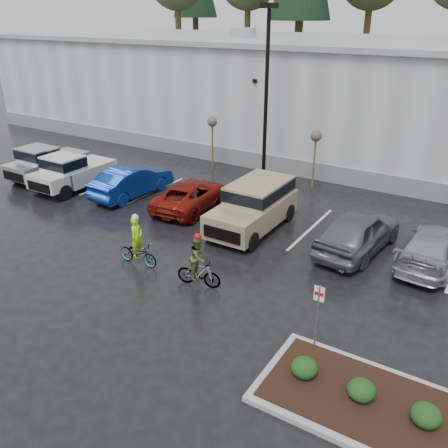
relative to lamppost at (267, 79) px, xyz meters
The scene contains 21 objects.
ground 13.87m from the lamppost, 71.57° to the right, with size 120.00×120.00×0.00m, color black.
warehouse 10.95m from the lamppost, 68.18° to the left, with size 60.50×15.50×7.20m.
wooded_ridge 33.35m from the lamppost, 83.09° to the left, with size 80.00×25.00×6.00m, color #253F1A.
lamppost is the anchor object (origin of this frame).
sapling_west 5.07m from the lamppost, 165.96° to the left, with size 0.60×0.60×3.20m.
sapling_mid 4.00m from the lamppost, 21.80° to the left, with size 0.60×0.60×3.20m.
curb_island 17.93m from the lamppost, 49.76° to the right, with size 8.00×3.00×0.15m, color gray.
mulch_bed 17.90m from the lamppost, 49.76° to the right, with size 7.60×2.60×0.04m, color black.
shrub_a 16.15m from the lamppost, 58.39° to the right, with size 0.70×0.70×0.52m, color #133916.
shrub_b 16.94m from the lamppost, 53.84° to the right, with size 0.70×0.70×0.52m, color #133916.
shrub_c 17.83m from the lamppost, 49.76° to the right, with size 0.70×0.70×0.52m, color #133916.
fire_lane_sign 14.78m from the lamppost, 56.54° to the right, with size 0.30×0.05×2.20m.
pickup_silver 13.07m from the lamppost, 154.93° to the right, with size 2.10×5.20×1.96m, color #B7BBBF, non-canonical shape.
pickup_white 11.19m from the lamppost, 146.82° to the right, with size 2.10×5.20×1.96m, color silver, non-canonical shape.
car_blue 8.66m from the lamppost, 135.51° to the right, with size 1.67×4.79×1.58m, color navy.
car_red 7.11m from the lamppost, 107.00° to the right, with size 2.22×4.81×1.34m, color maroon.
suv_tan 7.51m from the lamppost, 67.16° to the right, with size 2.20×5.10×2.06m, color #978A66, non-canonical shape.
car_grey 9.75m from the lamppost, 35.91° to the right, with size 2.00×4.97×1.69m, color slate.
car_far_silver 11.76m from the lamppost, 25.29° to the right, with size 1.97×4.84×1.40m, color #A5A6AD.
cyclist_hivis 11.65m from the lamppost, 89.31° to the right, with size 1.73×0.67×2.07m.
cyclist_olive 12.04m from the lamppost, 74.23° to the right, with size 1.63×0.82×2.04m.
Camera 1 is at (7.34, -10.31, 8.88)m, focal length 38.00 mm.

